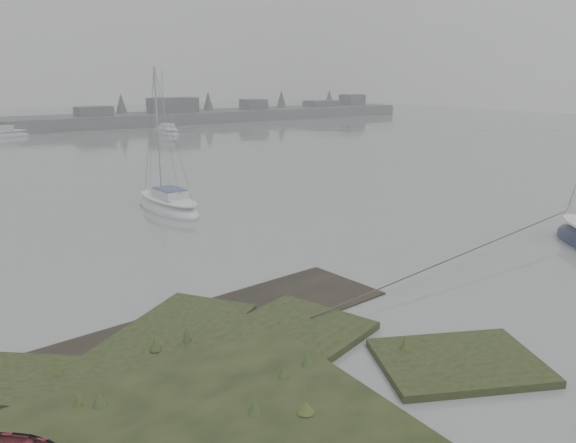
{
  "coord_description": "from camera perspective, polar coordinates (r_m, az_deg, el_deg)",
  "views": [
    {
      "loc": [
        -8.94,
        -7.63,
        6.27
      ],
      "look_at": [
        0.59,
        6.35,
        1.8
      ],
      "focal_mm": 35.0,
      "sensor_mm": 36.0,
      "label": 1
    }
  ],
  "objects": [
    {
      "name": "ground",
      "position": [
        39.18,
        -20.69,
        4.64
      ],
      "size": [
        160.0,
        160.0,
        0.0
      ],
      "primitive_type": "plane",
      "color": "slate",
      "rests_on": "ground"
    },
    {
      "name": "far_shoreline",
      "position": [
        78.38,
        -7.14,
        10.73
      ],
      "size": [
        60.0,
        8.0,
        4.15
      ],
      "color": "#4C4F51",
      "rests_on": "ground"
    },
    {
      "name": "sailboat_white",
      "position": [
        26.99,
        -12.04,
        1.52
      ],
      "size": [
        2.08,
        5.16,
        7.11
      ],
      "rotation": [
        0.0,
        0.0,
        0.09
      ],
      "color": "silver",
      "rests_on": "ground"
    },
    {
      "name": "sailboat_far_b",
      "position": [
        61.65,
        -12.18,
        8.85
      ],
      "size": [
        1.97,
        5.27,
        7.33
      ],
      "rotation": [
        0.0,
        0.0,
        -0.05
      ],
      "color": "#B5BABF",
      "rests_on": "ground"
    },
    {
      "name": "sailboat_far_c",
      "position": [
        64.1,
        -27.14,
        7.8
      ],
      "size": [
        5.49,
        2.21,
        7.56
      ],
      "rotation": [
        0.0,
        0.0,
        1.66
      ],
      "color": "silver",
      "rests_on": "ground"
    }
  ]
}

